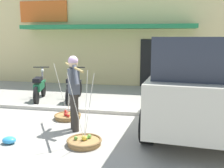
# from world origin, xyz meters

# --- Properties ---
(ground_plane) EXTENTS (90.00, 90.00, 0.00)m
(ground_plane) POSITION_xyz_m (0.00, 0.00, 0.00)
(ground_plane) COLOR #9E998C
(sidewalk_curb) EXTENTS (20.00, 0.24, 0.10)m
(sidewalk_curb) POSITION_xyz_m (0.00, 0.70, 0.05)
(sidewalk_curb) COLOR #BAB4A5
(sidewalk_curb) RESTS_ON ground
(fruit_vendor) EXTENTS (0.97, 1.53, 1.70)m
(fruit_vendor) POSITION_xyz_m (-0.38, -0.75, 0.98)
(fruit_vendor) COLOR #2D2823
(fruit_vendor) RESTS_ON ground
(fruit_basket_left_side) EXTENTS (0.70, 0.70, 1.45)m
(fruit_basket_left_side) POSITION_xyz_m (-0.84, -0.00, 0.07)
(fruit_basket_left_side) COLOR #9E7542
(fruit_basket_left_side) RESTS_ON ground
(fruit_basket_right_side) EXTENTS (0.70, 0.70, 1.45)m
(fruit_basket_right_side) POSITION_xyz_m (0.08, -1.50, 0.07)
(fruit_basket_right_side) COLOR #9E7542
(fruit_basket_right_side) RESTS_ON ground
(motorcycle_nearest_shop) EXTENTS (0.68, 1.77, 1.09)m
(motorcycle_nearest_shop) POSITION_xyz_m (-2.46, 1.66, 0.45)
(motorcycle_nearest_shop) COLOR black
(motorcycle_nearest_shop) RESTS_ON ground
(motorcycle_second_in_row) EXTENTS (0.54, 1.82, 1.09)m
(motorcycle_second_in_row) POSITION_xyz_m (-1.33, 1.84, 0.45)
(motorcycle_second_in_row) COLOR black
(motorcycle_second_in_row) RESTS_ON ground
(parked_truck) EXTENTS (2.45, 4.94, 2.10)m
(parked_truck) POSITION_xyz_m (2.36, 0.21, 1.13)
(parked_truck) COLOR beige
(parked_truck) RESTS_ON ground
(storefront_building) EXTENTS (13.00, 6.00, 4.20)m
(storefront_building) POSITION_xyz_m (-0.84, 7.43, 2.10)
(storefront_building) COLOR #DBC684
(storefront_building) RESTS_ON ground
(plastic_litter_bag) EXTENTS (0.28, 0.22, 0.14)m
(plastic_litter_bag) POSITION_xyz_m (-1.41, -1.75, 0.07)
(plastic_litter_bag) COLOR #3393D1
(plastic_litter_bag) RESTS_ON ground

